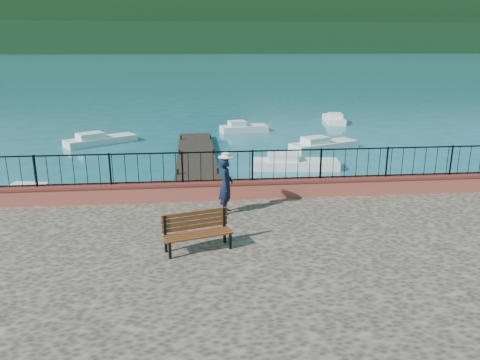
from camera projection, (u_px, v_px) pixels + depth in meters
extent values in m
plane|color=#19596B|center=(282.00, 288.00, 11.87)|extent=(2000.00, 2000.00, 0.00)
cube|color=#A3403B|center=(262.00, 189.00, 14.98)|extent=(28.00, 0.46, 0.58)
cube|color=black|center=(262.00, 166.00, 14.77)|extent=(27.00, 0.05, 0.95)
cube|color=#2D231C|center=(197.00, 166.00, 23.09)|extent=(2.00, 16.00, 0.30)
cube|color=black|center=(193.00, 38.00, 295.75)|extent=(900.00, 60.00, 18.00)
cube|color=black|center=(192.00, 21.00, 349.38)|extent=(900.00, 120.00, 44.00)
ellipsoid|color=#142D23|center=(374.00, 49.00, 568.07)|extent=(448.00, 384.00, 180.00)
cube|color=black|center=(198.00, 242.00, 11.14)|extent=(1.71, 0.93, 0.41)
cube|color=brown|center=(195.00, 221.00, 11.23)|extent=(1.60, 0.52, 0.50)
imported|color=black|center=(226.00, 185.00, 13.46)|extent=(0.52, 0.68, 1.67)
cylinder|color=white|center=(226.00, 155.00, 13.21)|extent=(0.44, 0.44, 0.12)
cube|color=white|center=(41.00, 195.00, 17.84)|extent=(4.03, 2.06, 0.80)
cube|color=white|center=(296.00, 161.00, 23.08)|extent=(4.32, 1.76, 0.80)
cube|color=silver|center=(324.00, 142.00, 27.33)|extent=(4.32, 2.79, 0.80)
cube|color=silver|center=(101.00, 138.00, 28.71)|extent=(4.31, 3.45, 0.80)
cube|color=silver|center=(244.00, 126.00, 32.78)|extent=(3.44, 1.88, 0.80)
cube|color=white|center=(334.00, 117.00, 36.74)|extent=(1.78, 3.84, 0.80)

